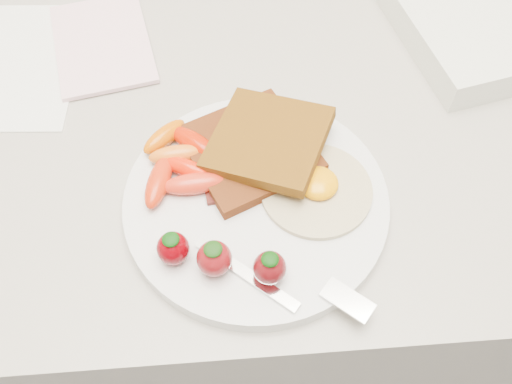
{
  "coord_description": "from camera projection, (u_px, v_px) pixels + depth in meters",
  "views": [
    {
      "loc": [
        -0.03,
        1.25,
        1.41
      ],
      "look_at": [
        -0.01,
        1.56,
        0.93
      ],
      "focal_mm": 40.0,
      "sensor_mm": 36.0,
      "label": 1
    }
  ],
  "objects": [
    {
      "name": "strawberries",
      "position": [
        218.0,
        258.0,
        0.52
      ],
      "size": [
        0.12,
        0.06,
        0.04
      ],
      "color": "#620006",
      "rests_on": "plate"
    },
    {
      "name": "bacon_strips",
      "position": [
        262.0,
        177.0,
        0.59
      ],
      "size": [
        0.12,
        0.07,
        0.01
      ],
      "color": "#360D0A",
      "rests_on": "plate"
    },
    {
      "name": "toast_lower",
      "position": [
        249.0,
        150.0,
        0.6
      ],
      "size": [
        0.16,
        0.16,
        0.01
      ],
      "primitive_type": "cube",
      "rotation": [
        0.0,
        0.0,
        0.42
      ],
      "color": "#371A0A",
      "rests_on": "plate"
    },
    {
      "name": "counter",
      "position": [
        254.0,
        267.0,
        1.05
      ],
      "size": [
        2.0,
        0.6,
        0.9
      ],
      "primitive_type": "cube",
      "color": "gray",
      "rests_on": "ground"
    },
    {
      "name": "notepad",
      "position": [
        102.0,
        43.0,
        0.72
      ],
      "size": [
        0.15,
        0.19,
        0.01
      ],
      "primitive_type": "cube",
      "rotation": [
        0.0,
        0.0,
        0.2
      ],
      "color": "#F1BFCA",
      "rests_on": "paper_sheet"
    },
    {
      "name": "toast_upper",
      "position": [
        268.0,
        140.0,
        0.59
      ],
      "size": [
        0.15,
        0.15,
        0.03
      ],
      "primitive_type": "cube",
      "rotation": [
        0.0,
        -0.1,
        -0.43
      ],
      "color": "#3B220C",
      "rests_on": "toast_lower"
    },
    {
      "name": "plate",
      "position": [
        256.0,
        202.0,
        0.58
      ],
      "size": [
        0.27,
        0.27,
        0.02
      ],
      "primitive_type": "cylinder",
      "color": "silver",
      "rests_on": "counter"
    },
    {
      "name": "fried_egg",
      "position": [
        317.0,
        188.0,
        0.58
      ],
      "size": [
        0.14,
        0.14,
        0.02
      ],
      "color": "beige",
      "rests_on": "plate"
    },
    {
      "name": "fork",
      "position": [
        292.0,
        286.0,
        0.52
      ],
      "size": [
        0.16,
        0.1,
        0.0
      ],
      "color": "white",
      "rests_on": "plate"
    },
    {
      "name": "paper_sheet",
      "position": [
        12.0,
        64.0,
        0.7
      ],
      "size": [
        0.18,
        0.23,
        0.0
      ],
      "primitive_type": "cube",
      "rotation": [
        0.0,
        0.0,
        -0.07
      ],
      "color": "white",
      "rests_on": "counter"
    },
    {
      "name": "baby_carrots",
      "position": [
        180.0,
        162.0,
        0.59
      ],
      "size": [
        0.09,
        0.12,
        0.02
      ],
      "color": "orange",
      "rests_on": "plate"
    }
  ]
}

